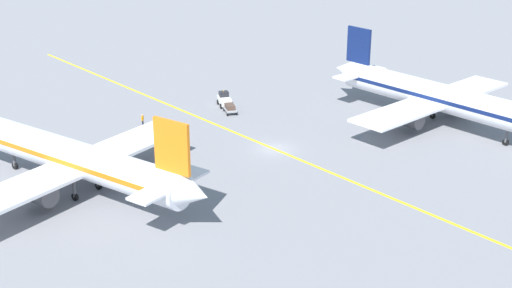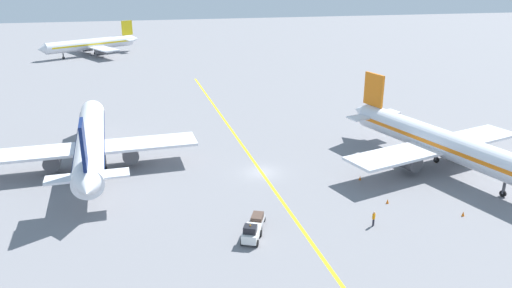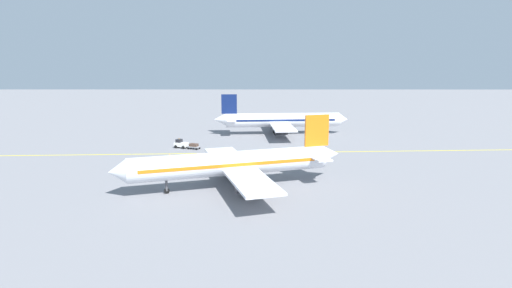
{
  "view_description": "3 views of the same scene",
  "coord_description": "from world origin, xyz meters",
  "px_view_note": "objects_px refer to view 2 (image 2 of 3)",
  "views": [
    {
      "loc": [
        50.19,
        61.06,
        31.85
      ],
      "look_at": [
        4.11,
        1.79,
        2.19
      ],
      "focal_mm": 50.0,
      "sensor_mm": 36.0,
      "label": 1
    },
    {
      "loc": [
        -13.34,
        -59.86,
        26.19
      ],
      "look_at": [
        -0.62,
        0.73,
        3.84
      ],
      "focal_mm": 35.0,
      "sensor_mm": 36.0,
      "label": 2
    },
    {
      "loc": [
        81.81,
        -0.02,
        18.65
      ],
      "look_at": [
        0.8,
        -0.21,
        2.05
      ],
      "focal_mm": 28.0,
      "sensor_mm": 36.0,
      "label": 3
    }
  ],
  "objects_px": {
    "traffic_cone_mid_apron": "(360,178)",
    "traffic_cone_by_wingtip": "(463,214)",
    "airplane_at_gate": "(91,142)",
    "baggage_tug_white": "(251,233)",
    "airplane_distant_taxiing": "(92,44)",
    "airplane_adjacent_stand": "(440,143)",
    "ground_crew_worker": "(374,218)",
    "traffic_cone_near_nose": "(388,201)",
    "baggage_cart_trailing": "(257,219)"
  },
  "relations": [
    {
      "from": "traffic_cone_mid_apron",
      "to": "traffic_cone_by_wingtip",
      "type": "height_order",
      "value": "same"
    },
    {
      "from": "airplane_at_gate",
      "to": "baggage_tug_white",
      "type": "relative_size",
      "value": 10.62
    },
    {
      "from": "airplane_distant_taxiing",
      "to": "airplane_adjacent_stand",
      "type": "bearing_deg",
      "value": -62.11
    },
    {
      "from": "airplane_distant_taxiing",
      "to": "ground_crew_worker",
      "type": "height_order",
      "value": "airplane_distant_taxiing"
    },
    {
      "from": "airplane_at_gate",
      "to": "traffic_cone_by_wingtip",
      "type": "bearing_deg",
      "value": -28.94
    },
    {
      "from": "baggage_tug_white",
      "to": "traffic_cone_mid_apron",
      "type": "distance_m",
      "value": 20.52
    },
    {
      "from": "traffic_cone_near_nose",
      "to": "baggage_cart_trailing",
      "type": "bearing_deg",
      "value": -173.1
    },
    {
      "from": "ground_crew_worker",
      "to": "traffic_cone_near_nose",
      "type": "relative_size",
      "value": 3.05
    },
    {
      "from": "airplane_distant_taxiing",
      "to": "traffic_cone_by_wingtip",
      "type": "xyz_separation_m",
      "value": [
        49.99,
        -116.07,
        -3.06
      ]
    },
    {
      "from": "airplane_adjacent_stand",
      "to": "traffic_cone_near_nose",
      "type": "relative_size",
      "value": 63.23
    },
    {
      "from": "traffic_cone_near_nose",
      "to": "traffic_cone_mid_apron",
      "type": "relative_size",
      "value": 1.0
    },
    {
      "from": "airplane_distant_taxiing",
      "to": "baggage_cart_trailing",
      "type": "relative_size",
      "value": 9.89
    },
    {
      "from": "airplane_distant_taxiing",
      "to": "traffic_cone_near_nose",
      "type": "height_order",
      "value": "airplane_distant_taxiing"
    },
    {
      "from": "baggage_cart_trailing",
      "to": "traffic_cone_by_wingtip",
      "type": "distance_m",
      "value": 22.85
    },
    {
      "from": "traffic_cone_near_nose",
      "to": "traffic_cone_mid_apron",
      "type": "distance_m",
      "value": 6.96
    },
    {
      "from": "baggage_tug_white",
      "to": "traffic_cone_by_wingtip",
      "type": "height_order",
      "value": "baggage_tug_white"
    },
    {
      "from": "ground_crew_worker",
      "to": "traffic_cone_near_nose",
      "type": "bearing_deg",
      "value": 49.88
    },
    {
      "from": "airplane_at_gate",
      "to": "airplane_adjacent_stand",
      "type": "height_order",
      "value": "same"
    },
    {
      "from": "airplane_distant_taxiing",
      "to": "ground_crew_worker",
      "type": "distance_m",
      "value": 122.58
    },
    {
      "from": "airplane_at_gate",
      "to": "traffic_cone_near_nose",
      "type": "distance_m",
      "value": 39.17
    },
    {
      "from": "baggage_cart_trailing",
      "to": "traffic_cone_near_nose",
      "type": "relative_size",
      "value": 5.34
    },
    {
      "from": "baggage_cart_trailing",
      "to": "baggage_tug_white",
      "type": "bearing_deg",
      "value": -112.5
    },
    {
      "from": "baggage_tug_white",
      "to": "airplane_adjacent_stand",
      "type": "bearing_deg",
      "value": 25.19
    },
    {
      "from": "airplane_at_gate",
      "to": "airplane_adjacent_stand",
      "type": "bearing_deg",
      "value": -12.08
    },
    {
      "from": "baggage_tug_white",
      "to": "ground_crew_worker",
      "type": "distance_m",
      "value": 13.31
    },
    {
      "from": "traffic_cone_near_nose",
      "to": "traffic_cone_by_wingtip",
      "type": "xyz_separation_m",
      "value": [
        6.78,
        -4.59,
        0.0
      ]
    },
    {
      "from": "airplane_adjacent_stand",
      "to": "ground_crew_worker",
      "type": "relative_size",
      "value": 20.7
    },
    {
      "from": "airplane_adjacent_stand",
      "to": "traffic_cone_mid_apron",
      "type": "distance_m",
      "value": 12.37
    },
    {
      "from": "traffic_cone_by_wingtip",
      "to": "baggage_cart_trailing",
      "type": "bearing_deg",
      "value": 173.3
    },
    {
      "from": "airplane_at_gate",
      "to": "airplane_adjacent_stand",
      "type": "relative_size",
      "value": 1.02
    },
    {
      "from": "traffic_cone_mid_apron",
      "to": "traffic_cone_by_wingtip",
      "type": "relative_size",
      "value": 1.0
    },
    {
      "from": "ground_crew_worker",
      "to": "traffic_cone_mid_apron",
      "type": "xyz_separation_m",
      "value": [
        3.39,
        11.54,
        -0.63
      ]
    },
    {
      "from": "airplane_at_gate",
      "to": "baggage_cart_trailing",
      "type": "distance_m",
      "value": 27.58
    },
    {
      "from": "baggage_tug_white",
      "to": "traffic_cone_mid_apron",
      "type": "relative_size",
      "value": 6.08
    },
    {
      "from": "traffic_cone_near_nose",
      "to": "baggage_tug_white",
      "type": "bearing_deg",
      "value": -163.85
    },
    {
      "from": "baggage_tug_white",
      "to": "traffic_cone_by_wingtip",
      "type": "bearing_deg",
      "value": 0.92
    },
    {
      "from": "ground_crew_worker",
      "to": "airplane_adjacent_stand",
      "type": "bearing_deg",
      "value": 40.6
    },
    {
      "from": "airplane_at_gate",
      "to": "baggage_tug_white",
      "type": "distance_m",
      "value": 29.09
    },
    {
      "from": "traffic_cone_by_wingtip",
      "to": "traffic_cone_near_nose",
      "type": "bearing_deg",
      "value": 145.88
    },
    {
      "from": "airplane_at_gate",
      "to": "traffic_cone_mid_apron",
      "type": "bearing_deg",
      "value": -18.35
    },
    {
      "from": "baggage_tug_white",
      "to": "traffic_cone_near_nose",
      "type": "xyz_separation_m",
      "value": [
        17.17,
        4.97,
        -0.63
      ]
    },
    {
      "from": "airplane_adjacent_stand",
      "to": "airplane_at_gate",
      "type": "bearing_deg",
      "value": 167.92
    },
    {
      "from": "airplane_distant_taxiing",
      "to": "airplane_at_gate",
      "type": "bearing_deg",
      "value": -84.66
    },
    {
      "from": "airplane_adjacent_stand",
      "to": "baggage_cart_trailing",
      "type": "xyz_separation_m",
      "value": [
        -27.23,
        -10.35,
        -2.95
      ]
    },
    {
      "from": "airplane_distant_taxiing",
      "to": "baggage_cart_trailing",
      "type": "xyz_separation_m",
      "value": [
        27.31,
        -113.4,
        -2.58
      ]
    },
    {
      "from": "airplane_adjacent_stand",
      "to": "airplane_distant_taxiing",
      "type": "bearing_deg",
      "value": 117.89
    },
    {
      "from": "traffic_cone_mid_apron",
      "to": "traffic_cone_by_wingtip",
      "type": "distance_m",
      "value": 13.63
    },
    {
      "from": "airplane_distant_taxiing",
      "to": "ground_crew_worker",
      "type": "bearing_deg",
      "value": -71.27
    },
    {
      "from": "airplane_distant_taxiing",
      "to": "traffic_cone_near_nose",
      "type": "bearing_deg",
      "value": -68.81
    },
    {
      "from": "ground_crew_worker",
      "to": "baggage_tug_white",
      "type": "bearing_deg",
      "value": -178.36
    }
  ]
}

